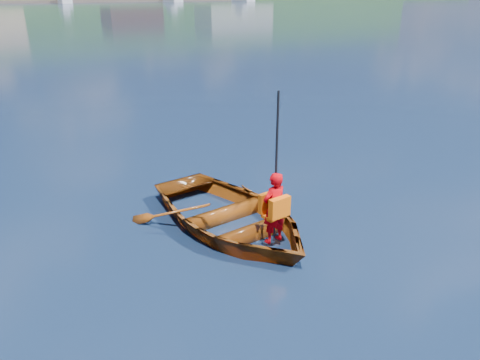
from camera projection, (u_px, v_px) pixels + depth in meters
ground at (216, 262)px, 6.62m from camera, size 600.00×600.00×0.00m
rowboat at (230, 216)px, 7.51m from camera, size 2.94×3.76×0.71m
child_paddler at (274, 207)px, 6.76m from camera, size 0.43×0.39×2.21m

